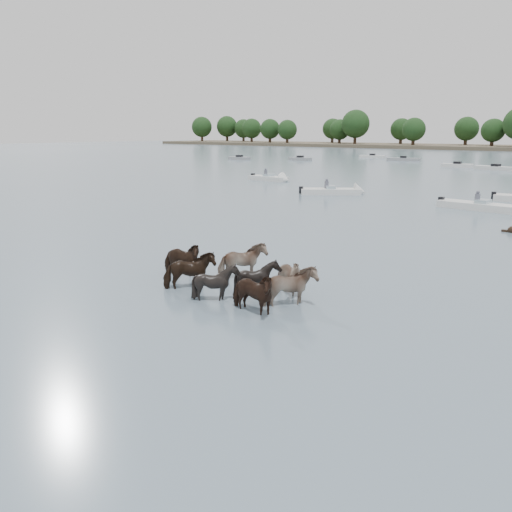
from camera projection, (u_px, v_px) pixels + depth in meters
The scene contains 8 objects.
ground at pixel (226, 285), 18.33m from camera, with size 400.00×400.00×0.00m, color #4B606C.
shoreline at pixel (355, 145), 175.26m from camera, with size 160.00×30.00×1.00m, color #4C4233.
pony_herd at pixel (237, 277), 17.31m from camera, with size 6.97×4.05×1.53m.
swimming_pony at pixel (511, 230), 27.69m from camera, with size 0.72×0.44×0.44m.
motorboat_a at pixel (339, 191), 44.26m from camera, with size 5.44×4.54×1.92m.
motorboat_b at pixel (495, 208), 34.87m from camera, with size 6.66×2.27×1.92m.
motorboat_f at pixel (274, 179), 55.80m from camera, with size 5.38×2.04×1.92m.
treeline at pixel (362, 127), 171.18m from camera, with size 148.97×23.00×11.98m.
Camera 1 is at (11.50, -13.31, 5.38)m, focal length 35.88 mm.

